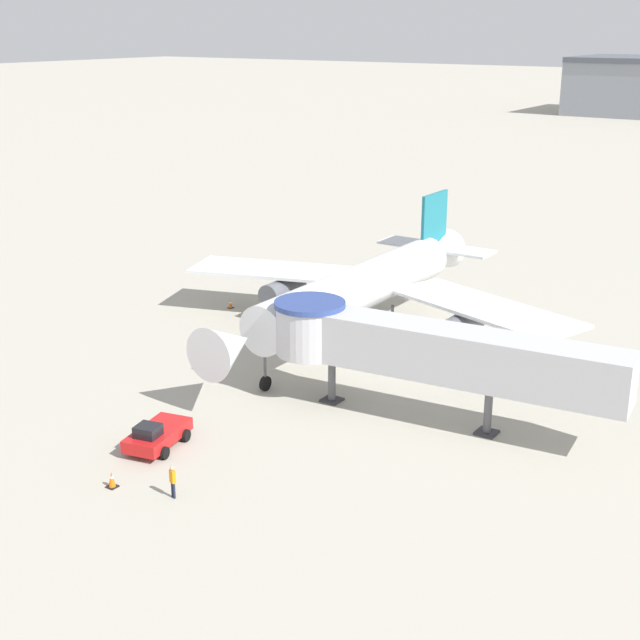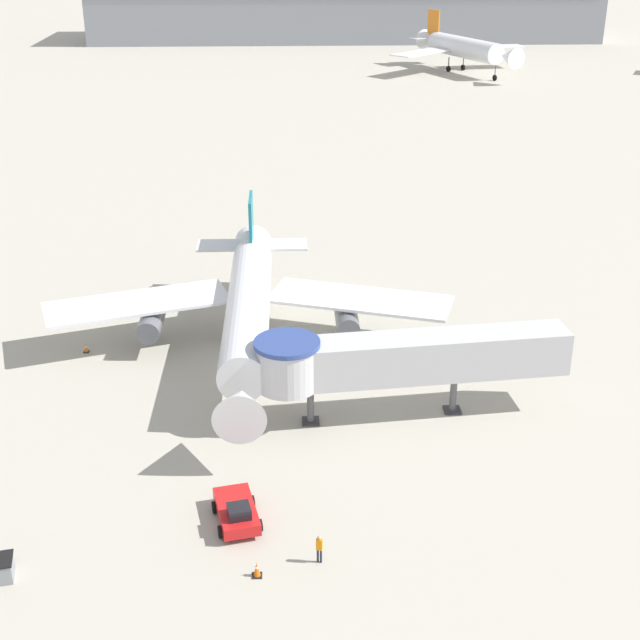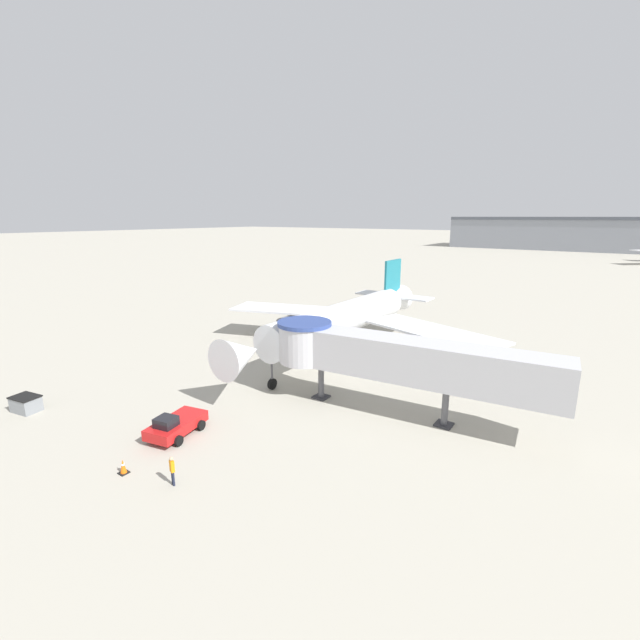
{
  "view_description": "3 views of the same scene",
  "coord_description": "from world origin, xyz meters",
  "px_view_note": "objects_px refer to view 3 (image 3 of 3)",
  "views": [
    {
      "loc": [
        27.97,
        -49.36,
        20.87
      ],
      "look_at": [
        -2.72,
        -4.08,
        2.59
      ],
      "focal_mm": 50.0,
      "sensor_mm": 36.0,
      "label": 1
    },
    {
      "loc": [
        0.58,
        -58.28,
        29.74
      ],
      "look_at": [
        2.64,
        -4.14,
        4.64
      ],
      "focal_mm": 50.0,
      "sensor_mm": 36.0,
      "label": 2
    },
    {
      "loc": [
        19.31,
        -34.51,
        13.52
      ],
      "look_at": [
        -1.85,
        -4.5,
        4.61
      ],
      "focal_mm": 24.0,
      "sensor_mm": 36.0,
      "label": 3
    }
  ],
  "objects_px": {
    "main_airplane": "(345,319)",
    "service_container_gray": "(26,404)",
    "pushback_tug_red": "(175,425)",
    "traffic_cone_apron_front": "(123,467)",
    "jet_bridge": "(386,356)",
    "ground_crew_marshaller": "(172,469)",
    "traffic_cone_port_wing": "(259,332)"
  },
  "relations": [
    {
      "from": "service_container_gray",
      "to": "traffic_cone_port_wing",
      "type": "height_order",
      "value": "service_container_gray"
    },
    {
      "from": "pushback_tug_red",
      "to": "ground_crew_marshaller",
      "type": "xyz_separation_m",
      "value": [
        4.26,
        -3.34,
        0.23
      ]
    },
    {
      "from": "main_airplane",
      "to": "jet_bridge",
      "type": "relative_size",
      "value": 1.54
    },
    {
      "from": "traffic_cone_apron_front",
      "to": "ground_crew_marshaller",
      "type": "bearing_deg",
      "value": 16.21
    },
    {
      "from": "main_airplane",
      "to": "pushback_tug_red",
      "type": "bearing_deg",
      "value": -90.26
    },
    {
      "from": "pushback_tug_red",
      "to": "jet_bridge",
      "type": "bearing_deg",
      "value": 36.29
    },
    {
      "from": "ground_crew_marshaller",
      "to": "service_container_gray",
      "type": "bearing_deg",
      "value": -160.47
    },
    {
      "from": "pushback_tug_red",
      "to": "ground_crew_marshaller",
      "type": "distance_m",
      "value": 5.42
    },
    {
      "from": "main_airplane",
      "to": "pushback_tug_red",
      "type": "height_order",
      "value": "main_airplane"
    },
    {
      "from": "service_container_gray",
      "to": "main_airplane",
      "type": "bearing_deg",
      "value": 64.26
    },
    {
      "from": "main_airplane",
      "to": "jet_bridge",
      "type": "xyz_separation_m",
      "value": [
        9.29,
        -9.51,
        0.5
      ]
    },
    {
      "from": "pushback_tug_red",
      "to": "traffic_cone_port_wing",
      "type": "xyz_separation_m",
      "value": [
        -12.07,
        20.53,
        -0.38
      ]
    },
    {
      "from": "main_airplane",
      "to": "pushback_tug_red",
      "type": "xyz_separation_m",
      "value": [
        -0.0,
        -20.14,
        -2.97
      ]
    },
    {
      "from": "main_airplane",
      "to": "service_container_gray",
      "type": "bearing_deg",
      "value": -115.98
    },
    {
      "from": "main_airplane",
      "to": "ground_crew_marshaller",
      "type": "distance_m",
      "value": 24.02
    },
    {
      "from": "pushback_tug_red",
      "to": "service_container_gray",
      "type": "height_order",
      "value": "pushback_tug_red"
    },
    {
      "from": "jet_bridge",
      "to": "pushback_tug_red",
      "type": "height_order",
      "value": "jet_bridge"
    },
    {
      "from": "pushback_tug_red",
      "to": "service_container_gray",
      "type": "xyz_separation_m",
      "value": [
        -11.62,
        -3.97,
        -0.13
      ]
    },
    {
      "from": "traffic_cone_apron_front",
      "to": "jet_bridge",
      "type": "bearing_deg",
      "value": 61.34
    },
    {
      "from": "traffic_cone_apron_front",
      "to": "ground_crew_marshaller",
      "type": "relative_size",
      "value": 0.51
    },
    {
      "from": "main_airplane",
      "to": "pushback_tug_red",
      "type": "relative_size",
      "value": 7.25
    },
    {
      "from": "traffic_cone_apron_front",
      "to": "traffic_cone_port_wing",
      "type": "bearing_deg",
      "value": 118.1
    },
    {
      "from": "main_airplane",
      "to": "traffic_cone_port_wing",
      "type": "distance_m",
      "value": 12.53
    },
    {
      "from": "traffic_cone_port_wing",
      "to": "ground_crew_marshaller",
      "type": "bearing_deg",
      "value": -55.64
    },
    {
      "from": "pushback_tug_red",
      "to": "traffic_cone_apron_front",
      "type": "height_order",
      "value": "pushback_tug_red"
    },
    {
      "from": "pushback_tug_red",
      "to": "ground_crew_marshaller",
      "type": "relative_size",
      "value": 2.62
    },
    {
      "from": "traffic_cone_port_wing",
      "to": "pushback_tug_red",
      "type": "bearing_deg",
      "value": -59.56
    },
    {
      "from": "pushback_tug_red",
      "to": "traffic_cone_apron_front",
      "type": "bearing_deg",
      "value": -87.2
    },
    {
      "from": "jet_bridge",
      "to": "traffic_cone_port_wing",
      "type": "height_order",
      "value": "jet_bridge"
    },
    {
      "from": "ground_crew_marshaller",
      "to": "traffic_cone_port_wing",
      "type": "bearing_deg",
      "value": 141.6
    },
    {
      "from": "service_container_gray",
      "to": "traffic_cone_apron_front",
      "type": "height_order",
      "value": "service_container_gray"
    },
    {
      "from": "jet_bridge",
      "to": "service_container_gray",
      "type": "height_order",
      "value": "jet_bridge"
    }
  ]
}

